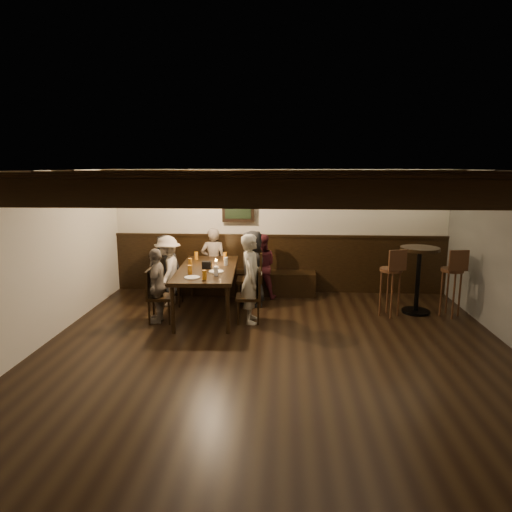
# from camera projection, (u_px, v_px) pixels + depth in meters

# --- Properties ---
(room) EXTENTS (7.00, 7.00, 7.00)m
(room) POSITION_uv_depth(u_px,v_px,m) (262.00, 249.00, 7.73)
(room) COLOR black
(room) RESTS_ON ground
(dining_table) EXTENTS (1.05, 2.14, 0.78)m
(dining_table) POSITION_uv_depth(u_px,v_px,m) (207.00, 272.00, 7.64)
(dining_table) COLOR black
(dining_table) RESTS_ON floor
(chair_left_near) EXTENTS (0.41, 0.41, 0.85)m
(chair_left_near) POSITION_uv_depth(u_px,v_px,m) (171.00, 291.00, 8.17)
(chair_left_near) COLOR black
(chair_left_near) RESTS_ON floor
(chair_left_far) EXTENTS (0.41, 0.41, 0.85)m
(chair_left_far) POSITION_uv_depth(u_px,v_px,m) (160.00, 306.00, 7.29)
(chair_left_far) COLOR black
(chair_left_far) RESTS_ON floor
(chair_right_near) EXTENTS (0.47, 0.47, 0.98)m
(chair_right_near) POSITION_uv_depth(u_px,v_px,m) (251.00, 289.00, 8.16)
(chair_right_near) COLOR black
(chair_right_near) RESTS_ON floor
(chair_right_far) EXTENTS (0.41, 0.41, 0.86)m
(chair_right_far) POSITION_uv_depth(u_px,v_px,m) (250.00, 306.00, 7.28)
(chair_right_far) COLOR black
(chair_right_far) RESTS_ON floor
(person_bench_left) EXTENTS (0.61, 0.41, 1.20)m
(person_bench_left) POSITION_uv_depth(u_px,v_px,m) (165.00, 267.00, 8.55)
(person_bench_left) COLOR #252627
(person_bench_left) RESTS_ON floor
(person_bench_centre) EXTENTS (0.50, 0.34, 1.32)m
(person_bench_centre) POSITION_uv_depth(u_px,v_px,m) (214.00, 262.00, 8.68)
(person_bench_centre) COLOR gray
(person_bench_centre) RESTS_ON floor
(person_bench_right) EXTENTS (0.62, 0.50, 1.23)m
(person_bench_right) POSITION_uv_depth(u_px,v_px,m) (261.00, 266.00, 8.53)
(person_bench_right) COLOR maroon
(person_bench_right) RESTS_ON floor
(person_left_near) EXTENTS (0.51, 0.83, 1.25)m
(person_left_near) POSITION_uv_depth(u_px,v_px,m) (168.00, 271.00, 8.10)
(person_left_near) COLOR #BAAD9D
(person_left_near) RESTS_ON floor
(person_left_far) EXTENTS (0.33, 0.72, 1.20)m
(person_left_far) POSITION_uv_depth(u_px,v_px,m) (157.00, 285.00, 7.23)
(person_left_far) COLOR gray
(person_left_far) RESTS_ON floor
(person_right_near) EXTENTS (0.46, 0.68, 1.35)m
(person_right_near) POSITION_uv_depth(u_px,v_px,m) (252.00, 268.00, 8.08)
(person_right_near) COLOR black
(person_right_near) RESTS_ON floor
(person_right_far) EXTENTS (0.37, 0.54, 1.42)m
(person_right_far) POSITION_uv_depth(u_px,v_px,m) (251.00, 279.00, 7.19)
(person_right_far) COLOR #AEA893
(person_right_far) RESTS_ON floor
(pint_a) EXTENTS (0.07, 0.07, 0.14)m
(pint_a) POSITION_uv_depth(u_px,v_px,m) (196.00, 256.00, 8.30)
(pint_a) COLOR #BF7219
(pint_a) RESTS_ON dining_table
(pint_b) EXTENTS (0.07, 0.07, 0.14)m
(pint_b) POSITION_uv_depth(u_px,v_px,m) (225.00, 256.00, 8.25)
(pint_b) COLOR #BF7219
(pint_b) RESTS_ON dining_table
(pint_c) EXTENTS (0.07, 0.07, 0.14)m
(pint_c) POSITION_uv_depth(u_px,v_px,m) (190.00, 262.00, 7.71)
(pint_c) COLOR #BF7219
(pint_c) RESTS_ON dining_table
(pint_d) EXTENTS (0.07, 0.07, 0.14)m
(pint_d) POSITION_uv_depth(u_px,v_px,m) (226.00, 261.00, 7.81)
(pint_d) COLOR silver
(pint_d) RESTS_ON dining_table
(pint_e) EXTENTS (0.07, 0.07, 0.14)m
(pint_e) POSITION_uv_depth(u_px,v_px,m) (190.00, 270.00, 7.17)
(pint_e) COLOR #BF7219
(pint_e) RESTS_ON dining_table
(pint_f) EXTENTS (0.07, 0.07, 0.14)m
(pint_f) POSITION_uv_depth(u_px,v_px,m) (216.00, 271.00, 7.07)
(pint_f) COLOR silver
(pint_f) RESTS_ON dining_table
(pint_g) EXTENTS (0.07, 0.07, 0.14)m
(pint_g) POSITION_uv_depth(u_px,v_px,m) (204.00, 275.00, 6.83)
(pint_g) COLOR #BF7219
(pint_g) RESTS_ON dining_table
(plate_near) EXTENTS (0.24, 0.24, 0.01)m
(plate_near) POSITION_uv_depth(u_px,v_px,m) (192.00, 277.00, 6.94)
(plate_near) COLOR white
(plate_near) RESTS_ON dining_table
(plate_far) EXTENTS (0.24, 0.24, 0.01)m
(plate_far) POSITION_uv_depth(u_px,v_px,m) (216.00, 271.00, 7.33)
(plate_far) COLOR white
(plate_far) RESTS_ON dining_table
(condiment_caddy) EXTENTS (0.15, 0.10, 0.12)m
(condiment_caddy) POSITION_uv_depth(u_px,v_px,m) (207.00, 265.00, 7.57)
(condiment_caddy) COLOR black
(condiment_caddy) RESTS_ON dining_table
(candle) EXTENTS (0.05, 0.05, 0.05)m
(candle) POSITION_uv_depth(u_px,v_px,m) (216.00, 263.00, 7.91)
(candle) COLOR beige
(candle) RESTS_ON dining_table
(high_top_table) EXTENTS (0.64, 0.64, 1.13)m
(high_top_table) POSITION_uv_depth(u_px,v_px,m) (418.00, 270.00, 7.64)
(high_top_table) COLOR black
(high_top_table) RESTS_ON floor
(bar_stool_left) EXTENTS (0.39, 0.41, 1.15)m
(bar_stool_left) POSITION_uv_depth(u_px,v_px,m) (390.00, 291.00, 7.53)
(bar_stool_left) COLOR #3E2813
(bar_stool_left) RESTS_ON floor
(bar_stool_right) EXTENTS (0.37, 0.39, 1.15)m
(bar_stool_right) POSITION_uv_depth(u_px,v_px,m) (451.00, 291.00, 7.51)
(bar_stool_right) COLOR #3E2813
(bar_stool_right) RESTS_ON floor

